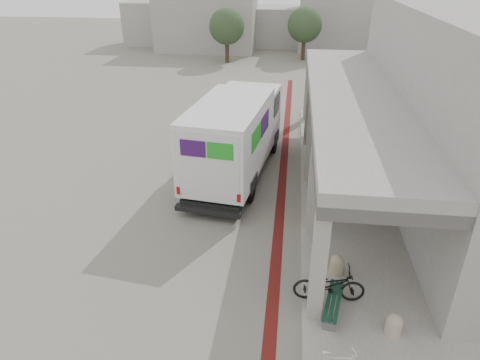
# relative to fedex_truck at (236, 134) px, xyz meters

# --- Properties ---
(ground) EXTENTS (120.00, 120.00, 0.00)m
(ground) POSITION_rel_fedex_truck_xyz_m (1.09, -4.81, -1.87)
(ground) COLOR slate
(ground) RESTS_ON ground
(bike_lane_stripe) EXTENTS (0.35, 40.00, 0.01)m
(bike_lane_stripe) POSITION_rel_fedex_truck_xyz_m (2.09, -2.81, -1.87)
(bike_lane_stripe) COLOR #571411
(bike_lane_stripe) RESTS_ON ground
(sidewalk) EXTENTS (4.40, 28.00, 0.12)m
(sidewalk) POSITION_rel_fedex_truck_xyz_m (5.09, -4.81, -1.81)
(sidewalk) COLOR gray
(sidewalk) RESTS_ON ground
(transit_building) EXTENTS (7.60, 17.00, 7.00)m
(transit_building) POSITION_rel_fedex_truck_xyz_m (7.92, -0.31, 1.53)
(transit_building) COLOR gray
(transit_building) RESTS_ON ground
(distant_backdrop) EXTENTS (28.00, 10.00, 6.50)m
(distant_backdrop) POSITION_rel_fedex_truck_xyz_m (-1.76, 31.08, 0.83)
(distant_backdrop) COLOR gray
(distant_backdrop) RESTS_ON ground
(tree_left) EXTENTS (3.20, 3.20, 4.80)m
(tree_left) POSITION_rel_fedex_truck_xyz_m (-3.91, 23.19, 1.31)
(tree_left) COLOR #38281C
(tree_left) RESTS_ON ground
(tree_mid) EXTENTS (3.20, 3.20, 4.80)m
(tree_mid) POSITION_rel_fedex_truck_xyz_m (3.09, 25.19, 1.31)
(tree_mid) COLOR #38281C
(tree_mid) RESTS_ON ground
(tree_right) EXTENTS (3.20, 3.20, 4.80)m
(tree_right) POSITION_rel_fedex_truck_xyz_m (11.09, 24.19, 1.31)
(tree_right) COLOR #38281C
(tree_right) RESTS_ON ground
(fedex_truck) EXTENTS (3.54, 8.49, 3.51)m
(fedex_truck) POSITION_rel_fedex_truck_xyz_m (0.00, 0.00, 0.00)
(fedex_truck) COLOR black
(fedex_truck) RESTS_ON ground
(bench) EXTENTS (0.68, 1.70, 0.39)m
(bench) POSITION_rel_fedex_truck_xyz_m (3.69, -8.13, -1.47)
(bench) COLOR slate
(bench) RESTS_ON sidewalk
(bollard_near) EXTENTS (0.41, 0.41, 0.61)m
(bollard_near) POSITION_rel_fedex_truck_xyz_m (5.14, -8.71, -1.45)
(bollard_near) COLOR tan
(bollard_near) RESTS_ON sidewalk
(bollard_far) EXTENTS (0.42, 0.42, 0.62)m
(bollard_far) POSITION_rel_fedex_truck_xyz_m (3.91, -6.49, -1.44)
(bollard_far) COLOR #9D9678
(bollard_far) RESTS_ON sidewalk
(utility_cabinet) EXTENTS (0.47, 0.58, 0.89)m
(utility_cabinet) POSITION_rel_fedex_truck_xyz_m (6.09, -2.72, -1.31)
(utility_cabinet) COLOR gray
(utility_cabinet) RESTS_ON sidewalk
(bicycle_black) EXTENTS (1.98, 0.78, 1.02)m
(bicycle_black) POSITION_rel_fedex_truck_xyz_m (3.59, -7.68, -1.24)
(bicycle_black) COLOR black
(bicycle_black) RESTS_ON sidewalk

